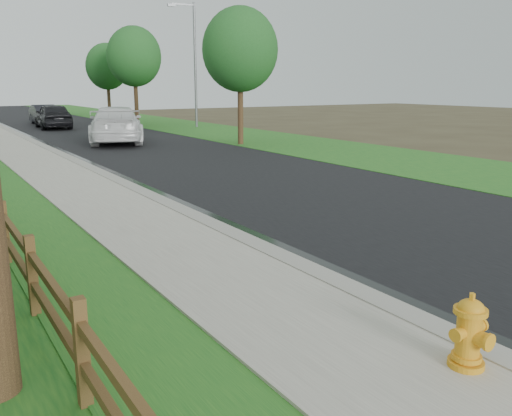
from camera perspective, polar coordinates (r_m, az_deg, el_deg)
road at (r=38.10m, az=-18.06°, el=7.87°), size 8.00×90.00×0.02m
curb at (r=37.30m, az=-24.36°, el=7.34°), size 0.40×90.00×0.12m
wet_gutter at (r=37.36m, az=-23.82°, el=7.34°), size 0.50×90.00×0.00m
verge_far at (r=40.34m, az=-8.44°, el=8.62°), size 6.00×90.00×0.04m
ranch_fence at (r=8.64m, az=-23.90°, el=-3.89°), size 0.12×16.92×1.10m
fire_hydrant at (r=6.07m, az=21.52°, el=-12.18°), size 0.52×0.42×0.80m
white_suv at (r=28.74m, az=-14.52°, el=8.49°), size 4.39×6.79×1.83m
dark_car_mid at (r=39.34m, az=-20.58°, el=9.07°), size 2.30×5.06×1.68m
dark_car_far at (r=43.73m, az=-21.34°, el=9.15°), size 1.58×4.36×1.43m
streetlight at (r=38.21m, az=-6.66°, el=15.41°), size 1.91×0.35×8.24m
tree_near_right at (r=27.01m, az=-1.69°, el=16.31°), size 3.65×3.65×6.57m
tree_mid_right at (r=40.94m, az=-12.71°, el=15.28°), size 3.85×3.85×6.99m
tree_far_right at (r=46.46m, az=-15.41°, el=14.16°), size 3.35×3.35×6.17m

